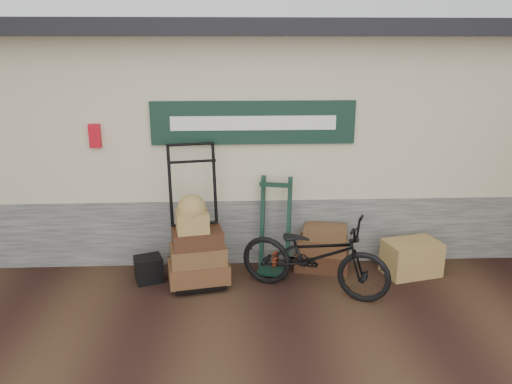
% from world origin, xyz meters
% --- Properties ---
extents(ground, '(80.00, 80.00, 0.00)m').
position_xyz_m(ground, '(0.00, 0.00, 0.00)').
color(ground, black).
rests_on(ground, ground).
extents(station_building, '(14.40, 4.10, 3.20)m').
position_xyz_m(station_building, '(-0.01, 2.74, 1.61)').
color(station_building, '#4C4C47').
rests_on(station_building, ground).
extents(porter_trolley, '(1.00, 0.82, 1.78)m').
position_xyz_m(porter_trolley, '(-1.05, 0.53, 0.89)').
color(porter_trolley, black).
rests_on(porter_trolley, ground).
extents(green_barrow, '(0.54, 0.49, 1.27)m').
position_xyz_m(green_barrow, '(-0.03, 0.74, 0.63)').
color(green_barrow, black).
rests_on(green_barrow, ground).
extents(suitcase_stack, '(0.78, 0.60, 0.61)m').
position_xyz_m(suitcase_stack, '(0.61, 0.76, 0.31)').
color(suitcase_stack, '#391F12').
rests_on(suitcase_stack, ground).
extents(wicker_hamper, '(0.78, 0.60, 0.45)m').
position_xyz_m(wicker_hamper, '(1.75, 0.55, 0.23)').
color(wicker_hamper, olive).
rests_on(wicker_hamper, ground).
extents(black_trunk, '(0.40, 0.38, 0.33)m').
position_xyz_m(black_trunk, '(-1.66, 0.51, 0.16)').
color(black_trunk, black).
rests_on(black_trunk, ground).
extents(bicycle, '(1.36, 1.95, 1.07)m').
position_xyz_m(bicycle, '(0.39, 0.12, 0.54)').
color(bicycle, black).
rests_on(bicycle, ground).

